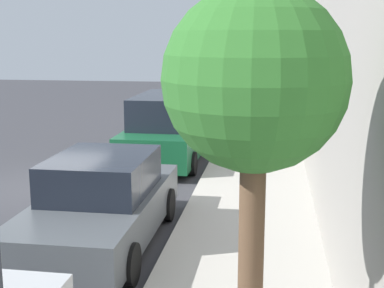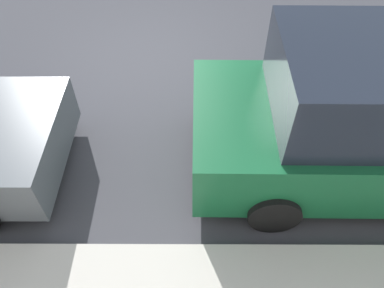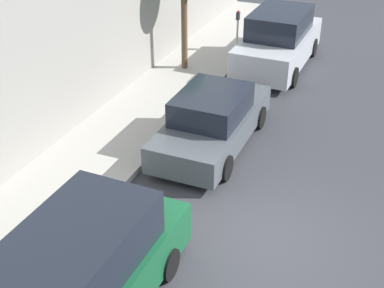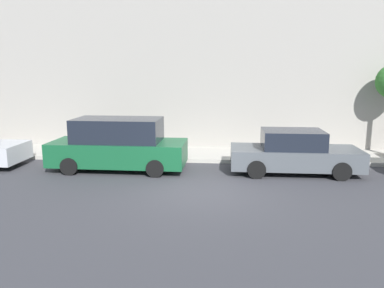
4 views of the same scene
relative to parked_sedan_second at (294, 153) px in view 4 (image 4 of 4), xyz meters
name	(u,v)px [view 4 (image 4 of 4)]	position (x,y,z in m)	size (l,w,h in m)	color
ground_plane	(201,191)	(-2.36, 3.15, -0.73)	(60.00, 60.00, 0.00)	#38383D
sidewalk	(208,154)	(2.42, 3.15, -0.65)	(2.55, 32.00, 0.15)	#B2ADA3
building_facade	(212,28)	(4.69, 3.15, 4.82)	(2.00, 32.00, 11.09)	gray
parked_sedan_second	(294,153)	(0.00, 0.00, 0.00)	(1.92, 4.50, 1.54)	#4C5156
parked_minivan_third	(119,145)	(-0.10, 6.33, 0.20)	(2.02, 4.91, 1.90)	#14512D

